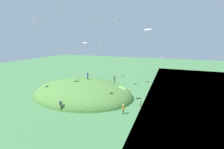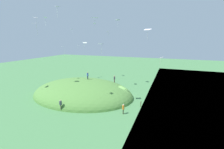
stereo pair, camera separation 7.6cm
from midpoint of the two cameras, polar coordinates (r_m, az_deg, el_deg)
ground_plane at (r=35.57m, az=4.88°, el=-8.12°), size 160.00×160.00×0.00m
grass_hill at (r=37.17m, az=-10.87°, el=-7.37°), size 24.29×18.05×7.07m
person_on_hilltop at (r=36.66m, az=-9.04°, el=-0.10°), size 0.48×0.48×1.76m
person_near_shore at (r=37.39m, az=0.97°, el=-1.37°), size 0.51×0.51×1.74m
person_walking_path at (r=27.19m, az=4.31°, el=-12.31°), size 0.42×0.42×1.83m
person_with_child at (r=29.38m, az=-18.61°, el=-10.18°), size 0.62×0.62×1.74m
kite_0 at (r=49.91m, az=-14.81°, el=15.90°), size 0.82×0.81×1.03m
kite_1 at (r=26.80m, az=-19.71°, el=22.53°), size 0.66×0.77×1.56m
kite_2 at (r=49.31m, az=-12.57°, el=10.48°), size 0.78×0.78×1.32m
kite_3 at (r=50.19m, az=-6.48°, el=18.43°), size 0.95×1.14×1.75m
kite_5 at (r=24.24m, az=13.25°, el=15.93°), size 1.21×0.98×1.56m
kite_6 at (r=41.69m, az=2.16°, el=19.67°), size 1.42×1.28×1.87m
kite_7 at (r=42.73m, az=-23.59°, el=18.86°), size 1.21×1.24×2.08m
kite_8 at (r=33.92m, az=-26.66°, el=16.60°), size 1.21×0.94×2.23m
kite_9 at (r=41.02m, az=-17.75°, el=9.66°), size 0.89×0.83×1.75m
kite_10 at (r=27.92m, az=18.05°, el=5.97°), size 0.72×0.96×1.34m
kite_11 at (r=39.60m, az=-1.48°, el=15.76°), size 1.06×1.19×1.34m
kite_12 at (r=28.25m, az=-6.40°, el=20.32°), size 1.42×1.24×1.26m
kite_13 at (r=30.09m, az=-4.14°, el=11.19°), size 1.19×1.04×1.91m
kite_14 at (r=37.06m, az=-26.59°, el=18.46°), size 0.60×0.86×1.11m
kite_15 at (r=41.08m, az=-10.08°, el=11.50°), size 1.19×1.21×1.83m
mooring_post at (r=30.54m, az=10.78°, el=-10.82°), size 0.14×0.14×1.12m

